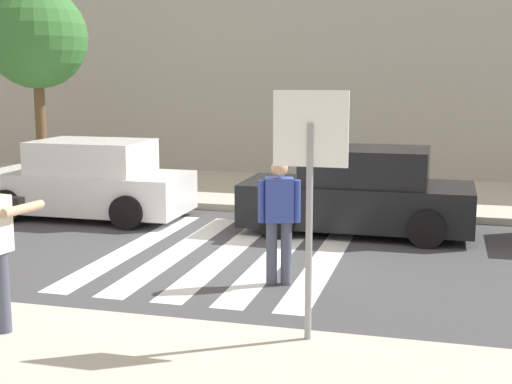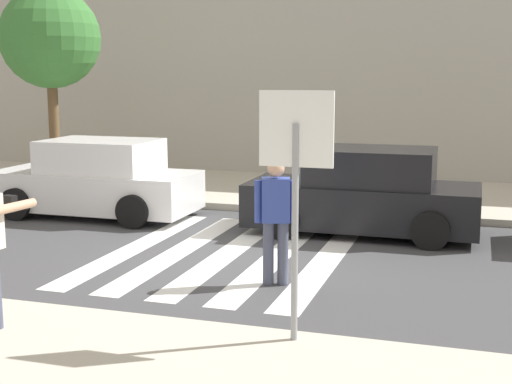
% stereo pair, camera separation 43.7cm
% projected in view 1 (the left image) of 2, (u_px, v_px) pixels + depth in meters
% --- Properties ---
extents(ground_plane, '(120.00, 120.00, 0.00)m').
position_uv_depth(ground_plane, '(223.00, 257.00, 11.25)').
color(ground_plane, '#424244').
extents(sidewalk_far, '(60.00, 4.80, 0.14)m').
position_uv_depth(sidewalk_far, '(299.00, 192.00, 16.96)').
color(sidewalk_far, beige).
rests_on(sidewalk_far, ground).
extents(building_facade_far, '(56.00, 4.00, 6.85)m').
position_uv_depth(building_facade_far, '(331.00, 53.00, 20.59)').
color(building_facade_far, '#ADA89E').
rests_on(building_facade_far, ground).
extents(crosswalk_stripe_0, '(0.44, 5.20, 0.01)m').
position_uv_depth(crosswalk_stripe_0, '(135.00, 247.00, 11.85)').
color(crosswalk_stripe_0, silver).
rests_on(crosswalk_stripe_0, ground).
extents(crosswalk_stripe_1, '(0.44, 5.20, 0.01)m').
position_uv_depth(crosswalk_stripe_1, '(180.00, 250.00, 11.65)').
color(crosswalk_stripe_1, silver).
rests_on(crosswalk_stripe_1, ground).
extents(crosswalk_stripe_2, '(0.44, 5.20, 0.01)m').
position_uv_depth(crosswalk_stripe_2, '(226.00, 254.00, 11.44)').
color(crosswalk_stripe_2, silver).
rests_on(crosswalk_stripe_2, ground).
extents(crosswalk_stripe_3, '(0.44, 5.20, 0.01)m').
position_uv_depth(crosswalk_stripe_3, '(275.00, 257.00, 11.24)').
color(crosswalk_stripe_3, silver).
rests_on(crosswalk_stripe_3, ground).
extents(crosswalk_stripe_4, '(0.44, 5.20, 0.01)m').
position_uv_depth(crosswalk_stripe_4, '(325.00, 260.00, 11.04)').
color(crosswalk_stripe_4, silver).
rests_on(crosswalk_stripe_4, ground).
extents(stop_sign, '(0.76, 0.08, 2.57)m').
position_uv_depth(stop_sign, '(310.00, 160.00, 7.13)').
color(stop_sign, gray).
rests_on(stop_sign, sidewalk_near).
extents(pedestrian_crossing, '(0.56, 0.34, 1.72)m').
position_uv_depth(pedestrian_crossing, '(279.00, 215.00, 9.65)').
color(pedestrian_crossing, '#474C60').
rests_on(pedestrian_crossing, ground).
extents(parked_car_white, '(4.10, 1.92, 1.55)m').
position_uv_depth(parked_car_white, '(88.00, 181.00, 14.23)').
color(parked_car_white, white).
rests_on(parked_car_white, ground).
extents(parked_car_black, '(4.10, 1.92, 1.55)m').
position_uv_depth(parked_car_black, '(359.00, 193.00, 12.85)').
color(parked_car_black, black).
rests_on(parked_car_black, ground).
extents(street_tree_west, '(2.32, 2.32, 4.68)m').
position_uv_depth(street_tree_west, '(36.00, 39.00, 16.24)').
color(street_tree_west, brown).
rests_on(street_tree_west, sidewalk_far).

